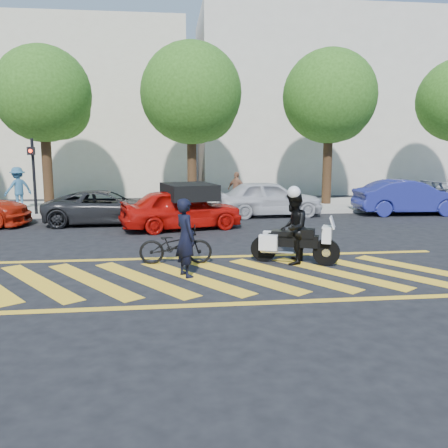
{
  "coord_description": "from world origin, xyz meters",
  "views": [
    {
      "loc": [
        -1.1,
        -10.17,
        2.85
      ],
      "look_at": [
        0.19,
        0.83,
        1.05
      ],
      "focal_mm": 38.0,
      "sensor_mm": 36.0,
      "label": 1
    }
  ],
  "objects": [
    {
      "name": "tree_center",
      "position": [
        0.13,
        12.06,
        5.1
      ],
      "size": [
        4.6,
        4.6,
        7.56
      ],
      "color": "black",
      "rests_on": "ground"
    },
    {
      "name": "pedestrian_right",
      "position": [
        1.99,
        11.14,
        0.95
      ],
      "size": [
        0.96,
        0.9,
        1.6
      ],
      "primitive_type": "imported",
      "rotation": [
        0.0,
        0.0,
        2.43
      ],
      "color": "#925E42",
      "rests_on": "sidewalk"
    },
    {
      "name": "signal_pole",
      "position": [
        -6.5,
        9.74,
        1.92
      ],
      "size": [
        0.28,
        0.43,
        3.2
      ],
      "color": "black",
      "rests_on": "ground"
    },
    {
      "name": "sidewalk",
      "position": [
        0.0,
        12.0,
        0.07
      ],
      "size": [
        60.0,
        5.0,
        0.15
      ],
      "primitive_type": "cube",
      "color": "#9E998E",
      "rests_on": "ground"
    },
    {
      "name": "building_left",
      "position": [
        -8.0,
        21.0,
        5.0
      ],
      "size": [
        16.0,
        8.0,
        10.0
      ],
      "primitive_type": "cube",
      "color": "beige",
      "rests_on": "ground"
    },
    {
      "name": "pedestrian_left",
      "position": [
        -7.7,
        11.63,
        1.07
      ],
      "size": [
        1.35,
        1.29,
        1.84
      ],
      "primitive_type": "imported",
      "rotation": [
        0.0,
        0.0,
        3.84
      ],
      "color": "#306084",
      "rests_on": "sidewalk"
    },
    {
      "name": "ground",
      "position": [
        0.0,
        0.0,
        0.0
      ],
      "size": [
        90.0,
        90.0,
        0.0
      ],
      "primitive_type": "plane",
      "color": "black",
      "rests_on": "ground"
    },
    {
      "name": "officer_moto",
      "position": [
        1.92,
        0.99,
        0.89
      ],
      "size": [
        0.95,
        1.05,
        1.77
      ],
      "primitive_type": "imported",
      "rotation": [
        0.0,
        0.0,
        -1.97
      ],
      "color": "black",
      "rests_on": "ground"
    },
    {
      "name": "red_convertible",
      "position": [
        -0.67,
        6.29,
        0.72
      ],
      "size": [
        4.51,
        2.68,
        1.44
      ],
      "primitive_type": "imported",
      "rotation": [
        0.0,
        0.0,
        1.82
      ],
      "color": "#B90E08",
      "rests_on": "ground"
    },
    {
      "name": "building_right",
      "position": [
        9.0,
        21.0,
        5.5
      ],
      "size": [
        16.0,
        8.0,
        11.0
      ],
      "primitive_type": "cube",
      "color": "beige",
      "rests_on": "ground"
    },
    {
      "name": "officer_bike",
      "position": [
        -0.75,
        0.1,
        0.87
      ],
      "size": [
        0.64,
        0.75,
        1.75
      ],
      "primitive_type": "imported",
      "rotation": [
        0.0,
        0.0,
        1.99
      ],
      "color": "black",
      "rests_on": "ground"
    },
    {
      "name": "police_motorcycle",
      "position": [
        1.93,
        1.01,
        0.53
      ],
      "size": [
        2.08,
        1.17,
        0.97
      ],
      "rotation": [
        0.0,
        0.0,
        -0.4
      ],
      "color": "black",
      "rests_on": "ground"
    },
    {
      "name": "parked_right",
      "position": [
        9.06,
        8.86,
        0.74
      ],
      "size": [
        4.57,
        1.76,
        1.48
      ],
      "primitive_type": "imported",
      "rotation": [
        0.0,
        0.0,
        1.53
      ],
      "color": "navy",
      "rests_on": "ground"
    },
    {
      "name": "bicycle",
      "position": [
        -0.96,
        1.3,
        0.47
      ],
      "size": [
        1.81,
        0.71,
        0.94
      ],
      "primitive_type": "imported",
      "rotation": [
        0.0,
        0.0,
        1.52
      ],
      "color": "black",
      "rests_on": "ground"
    },
    {
      "name": "tree_left",
      "position": [
        -6.37,
        12.06,
        4.99
      ],
      "size": [
        4.2,
        4.2,
        7.26
      ],
      "color": "black",
      "rests_on": "ground"
    },
    {
      "name": "parked_mid_left",
      "position": [
        -3.44,
        7.8,
        0.63
      ],
      "size": [
        4.55,
        2.15,
        1.25
      ],
      "primitive_type": "imported",
      "rotation": [
        0.0,
        0.0,
        1.59
      ],
      "color": "black",
      "rests_on": "ground"
    },
    {
      "name": "crosswalk",
      "position": [
        -0.04,
        0.0,
        0.0
      ],
      "size": [
        12.33,
        4.0,
        0.01
      ],
      "color": "yellow",
      "rests_on": "ground"
    },
    {
      "name": "parked_mid_right",
      "position": [
        3.02,
        9.06,
        0.75
      ],
      "size": [
        4.5,
        2.01,
        1.5
      ],
      "primitive_type": "imported",
      "rotation": [
        0.0,
        0.0,
        1.63
      ],
      "color": "#BBBBBF",
      "rests_on": "ground"
    },
    {
      "name": "tree_right",
      "position": [
        6.63,
        12.06,
        5.05
      ],
      "size": [
        4.4,
        4.4,
        7.41
      ],
      "color": "black",
      "rests_on": "ground"
    }
  ]
}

